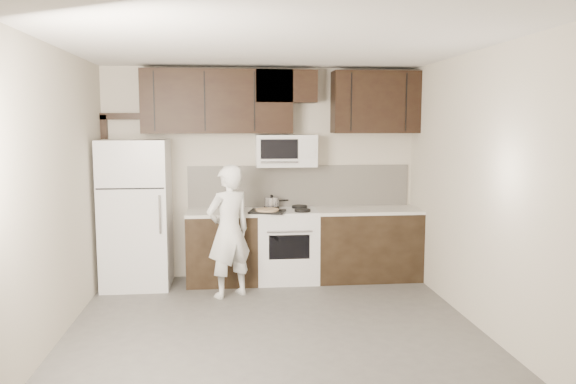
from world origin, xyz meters
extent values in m
plane|color=#504E4B|center=(0.00, 0.00, 0.00)|extent=(4.50, 4.50, 0.00)
plane|color=beige|center=(0.00, 2.25, 1.35)|extent=(4.00, 0.00, 4.00)
plane|color=white|center=(0.00, 0.00, 2.70)|extent=(4.50, 4.50, 0.00)
cube|color=black|center=(-0.52, 1.94, 0.43)|extent=(0.87, 0.62, 0.87)
cube|color=black|center=(1.34, 1.94, 0.43)|extent=(1.32, 0.62, 0.87)
cube|color=beige|center=(-0.52, 1.94, 0.89)|extent=(0.87, 0.64, 0.04)
cube|color=beige|center=(1.34, 1.94, 0.89)|extent=(1.32, 0.64, 0.04)
cube|color=silver|center=(0.30, 1.94, 0.45)|extent=(0.76, 0.62, 0.89)
cube|color=silver|center=(0.30, 1.94, 0.90)|extent=(0.76, 0.62, 0.02)
cube|color=black|center=(0.30, 1.63, 0.50)|extent=(0.50, 0.01, 0.30)
cylinder|color=silver|center=(0.30, 1.60, 0.70)|extent=(0.55, 0.02, 0.02)
cylinder|color=black|center=(0.12, 1.79, 0.93)|extent=(0.20, 0.20, 0.03)
cylinder|color=black|center=(0.48, 1.79, 0.93)|extent=(0.20, 0.20, 0.03)
cylinder|color=black|center=(0.12, 2.09, 0.93)|extent=(0.20, 0.20, 0.03)
cylinder|color=black|center=(0.48, 2.09, 0.93)|extent=(0.20, 0.20, 0.03)
cube|color=beige|center=(0.50, 2.24, 1.18)|extent=(2.90, 0.02, 0.54)
cube|color=black|center=(-0.55, 2.08, 2.26)|extent=(1.85, 0.35, 0.78)
cube|color=black|center=(1.45, 2.08, 2.26)|extent=(1.10, 0.35, 0.78)
cube|color=black|center=(0.30, 2.08, 2.45)|extent=(0.76, 0.35, 0.40)
cube|color=silver|center=(0.30, 2.06, 1.65)|extent=(0.76, 0.38, 0.40)
cube|color=black|center=(0.20, 1.86, 1.68)|extent=(0.46, 0.01, 0.24)
cube|color=silver|center=(0.56, 1.86, 1.68)|extent=(0.18, 0.01, 0.24)
cylinder|color=silver|center=(0.20, 1.84, 1.52)|extent=(0.46, 0.02, 0.02)
cube|color=silver|center=(-1.55, 1.89, 0.90)|extent=(0.80, 0.72, 1.80)
cube|color=black|center=(-1.55, 1.53, 1.25)|extent=(0.77, 0.01, 0.02)
cylinder|color=silver|center=(-1.22, 1.50, 0.95)|extent=(0.03, 0.03, 0.45)
cube|color=black|center=(-1.96, 2.21, 1.05)|extent=(0.08, 0.08, 2.10)
cube|color=black|center=(-1.75, 2.21, 2.08)|extent=(0.50, 0.08, 0.08)
cylinder|color=silver|center=(0.12, 2.09, 0.98)|extent=(0.19, 0.19, 0.14)
sphere|color=black|center=(0.12, 2.09, 1.07)|extent=(0.04, 0.04, 0.04)
cylinder|color=black|center=(0.26, 2.14, 1.00)|extent=(0.17, 0.07, 0.02)
cube|color=black|center=(0.04, 1.77, 0.92)|extent=(0.49, 0.41, 0.02)
cylinder|color=#D2BD8D|center=(0.04, 1.77, 0.94)|extent=(0.34, 0.34, 0.02)
imported|color=silver|center=(-0.43, 1.35, 0.77)|extent=(0.67, 0.60, 1.53)
camera|label=1|loc=(-0.41, -5.01, 1.99)|focal=35.00mm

